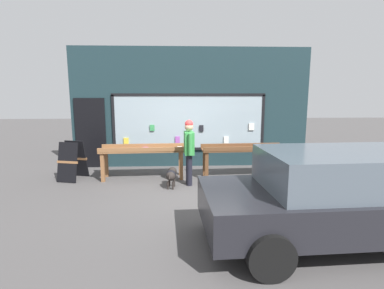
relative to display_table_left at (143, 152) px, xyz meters
The scene contains 8 objects.
ground_plane 1.80m from the display_table_left, 36.96° to the right, with size 40.00×40.00×0.00m, color #474444.
shopfront_facade 2.17m from the display_table_left, 47.37° to the left, with size 7.17×0.29×3.59m.
display_table_left is the anchor object (origin of this frame).
display_table_right 2.65m from the display_table_left, ahead, with size 2.23×0.68×0.88m.
person_browsing 1.36m from the display_table_left, 27.28° to the right, with size 0.25×0.64×1.61m.
small_dog 1.19m from the display_table_left, 47.40° to the right, with size 0.28×0.58×0.46m.
sandwich_board_sign 1.84m from the display_table_left, behind, with size 0.67×0.78×1.01m.
parked_car 4.94m from the display_table_left, 46.99° to the right, with size 4.21×2.02×1.41m.
Camera 1 is at (-0.38, -6.78, 2.25)m, focal length 28.00 mm.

